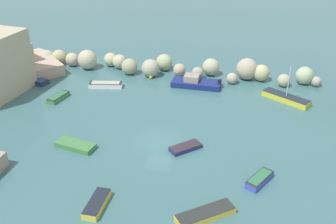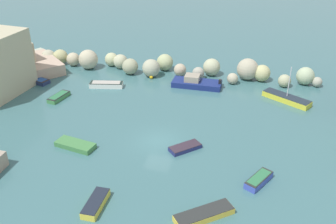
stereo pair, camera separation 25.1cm
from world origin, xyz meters
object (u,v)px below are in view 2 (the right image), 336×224
(moored_boat_5, at_px, (106,84))
(moored_boat_11, at_px, (259,180))
(channel_buoy, at_px, (151,77))
(moored_boat_1, at_px, (286,98))
(moored_boat_4, at_px, (59,97))
(moored_boat_6, at_px, (96,203))
(moored_boat_10, at_px, (75,145))
(moored_boat_8, at_px, (35,80))
(moored_boat_9, at_px, (204,214))
(moored_boat_3, at_px, (185,148))
(moored_boat_7, at_px, (196,83))

(moored_boat_5, relative_size, moored_boat_11, 1.41)
(channel_buoy, distance_m, moored_boat_5, 6.13)
(channel_buoy, relative_size, moored_boat_11, 0.15)
(moored_boat_1, xyz_separation_m, moored_boat_4, (-26.06, -5.38, -0.08))
(moored_boat_6, bearing_deg, moored_boat_11, 115.56)
(moored_boat_1, height_order, moored_boat_10, moored_boat_1)
(moored_boat_4, bearing_deg, moored_boat_10, -134.14)
(moored_boat_8, bearing_deg, moored_boat_9, -21.33)
(moored_boat_6, bearing_deg, moored_boat_3, 150.97)
(moored_boat_10, relative_size, moored_boat_11, 1.31)
(moored_boat_1, bearing_deg, moored_boat_6, 87.97)
(moored_boat_7, distance_m, moored_boat_9, 23.14)
(channel_buoy, relative_size, moored_boat_3, 0.16)
(moored_boat_7, xyz_separation_m, moored_boat_9, (4.27, -22.74, -0.21))
(moored_boat_7, bearing_deg, moored_boat_3, 96.15)
(moored_boat_3, bearing_deg, channel_buoy, -107.20)
(moored_boat_4, bearing_deg, channel_buoy, -36.55)
(moored_boat_6, xyz_separation_m, moored_boat_9, (8.04, 0.69, -0.03))
(channel_buoy, distance_m, moored_boat_9, 25.97)
(moored_boat_1, distance_m, moored_boat_4, 26.60)
(moored_boat_4, bearing_deg, moored_boat_11, -103.83)
(moored_boat_1, height_order, moored_boat_8, moored_boat_1)
(moored_boat_1, relative_size, moored_boat_3, 1.83)
(channel_buoy, xyz_separation_m, moored_boat_10, (-2.65, -17.36, 0.00))
(channel_buoy, relative_size, moored_boat_7, 0.08)
(moored_boat_5, relative_size, moored_boat_9, 0.99)
(moored_boat_11, bearing_deg, channel_buoy, 66.32)
(channel_buoy, height_order, moored_boat_8, moored_boat_8)
(moored_boat_3, height_order, moored_boat_8, moored_boat_8)
(moored_boat_6, distance_m, moored_boat_7, 23.73)
(moored_boat_3, relative_size, moored_boat_10, 0.76)
(moored_boat_3, height_order, moored_boat_5, moored_boat_5)
(moored_boat_1, height_order, moored_boat_4, moored_boat_1)
(moored_boat_8, distance_m, moored_boat_9, 31.54)
(moored_boat_3, distance_m, moored_boat_7, 14.45)
(channel_buoy, height_order, moored_boat_10, moored_boat_10)
(moored_boat_8, relative_size, moored_boat_9, 1.00)
(moored_boat_9, bearing_deg, moored_boat_3, -108.10)
(moored_boat_8, bearing_deg, moored_boat_7, 25.83)
(channel_buoy, bearing_deg, moored_boat_10, -98.67)
(channel_buoy, height_order, moored_boat_5, moored_boat_5)
(moored_boat_4, xyz_separation_m, moored_boat_9, (19.41, -15.50, -0.01))
(moored_boat_5, bearing_deg, moored_boat_9, -63.33)
(moored_boat_4, relative_size, moored_boat_11, 1.05)
(channel_buoy, distance_m, moored_boat_10, 17.56)
(moored_boat_7, height_order, moored_boat_11, moored_boat_7)
(moored_boat_3, relative_size, moored_boat_5, 0.71)
(channel_buoy, relative_size, moored_boat_1, 0.08)
(moored_boat_10, bearing_deg, moored_boat_5, 110.42)
(moored_boat_10, height_order, moored_boat_11, moored_boat_11)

